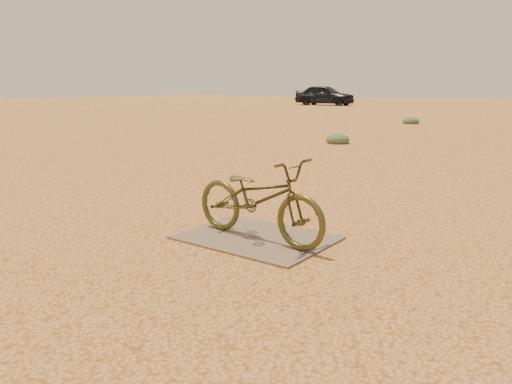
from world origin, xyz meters
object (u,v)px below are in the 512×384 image
Objects in this scene: bicycle at (258,198)px; boat_near_left at (321,97)px; plywood_board at (256,238)px; car at (325,95)px.

bicycle is 44.64m from boat_near_left.
plywood_board is 0.45m from bicycle.
bicycle is 0.34× the size of boat_near_left.
boat_near_left reaches higher than bicycle.
bicycle reaches higher than plywood_board.
plywood_board is 0.93× the size of bicycle.
plywood_board is at bearing -158.11° from car.
car is at bearing 117.87° from plywood_board.
bicycle is 0.34× the size of car.
plywood_board is at bearing 57.55° from bicycle.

